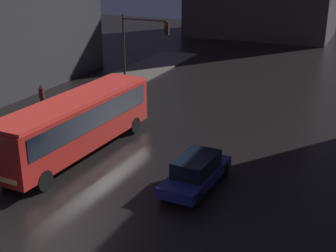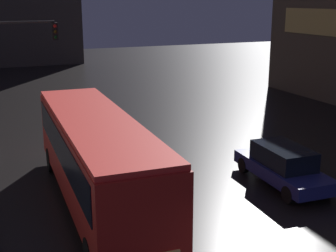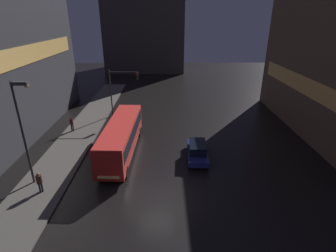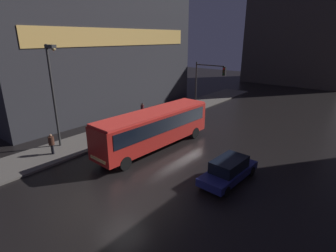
{
  "view_description": "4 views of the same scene",
  "coord_description": "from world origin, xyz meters",
  "px_view_note": "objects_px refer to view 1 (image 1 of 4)",
  "views": [
    {
      "loc": [
        10.56,
        -12.54,
        10.32
      ],
      "look_at": [
        1.34,
        7.89,
        2.0
      ],
      "focal_mm": 50.0,
      "sensor_mm": 36.0,
      "label": 1
    },
    {
      "loc": [
        -7.24,
        -8.18,
        7.06
      ],
      "look_at": [
        0.49,
        9.85,
        1.72
      ],
      "focal_mm": 50.0,
      "sensor_mm": 36.0,
      "label": 2
    },
    {
      "loc": [
        0.72,
        -15.77,
        12.44
      ],
      "look_at": [
        0.95,
        7.78,
        2.48
      ],
      "focal_mm": 28.0,
      "sensor_mm": 36.0,
      "label": 3
    },
    {
      "loc": [
        10.13,
        -8.12,
        8.81
      ],
      "look_at": [
        -1.77,
        6.41,
        2.42
      ],
      "focal_mm": 28.0,
      "sensor_mm": 36.0,
      "label": 4
    }
  ],
  "objects_px": {
    "bus_near": "(77,120)",
    "car_taxi": "(196,171)",
    "pedestrian_mid": "(42,95)",
    "traffic_light_main": "(139,43)"
  },
  "relations": [
    {
      "from": "bus_near",
      "to": "car_taxi",
      "type": "relative_size",
      "value": 2.35
    },
    {
      "from": "car_taxi",
      "to": "traffic_light_main",
      "type": "distance_m",
      "value": 14.59
    },
    {
      "from": "bus_near",
      "to": "traffic_light_main",
      "type": "bearing_deg",
      "value": -79.02
    },
    {
      "from": "car_taxi",
      "to": "pedestrian_mid",
      "type": "xyz_separation_m",
      "value": [
        -13.7,
        6.07,
        0.38
      ]
    },
    {
      "from": "bus_near",
      "to": "pedestrian_mid",
      "type": "bearing_deg",
      "value": -36.04
    },
    {
      "from": "car_taxi",
      "to": "pedestrian_mid",
      "type": "bearing_deg",
      "value": -20.87
    },
    {
      "from": "bus_near",
      "to": "car_taxi",
      "type": "xyz_separation_m",
      "value": [
        7.18,
        -0.92,
        -1.2
      ]
    },
    {
      "from": "bus_near",
      "to": "traffic_light_main",
      "type": "relative_size",
      "value": 1.79
    },
    {
      "from": "car_taxi",
      "to": "bus_near",
      "type": "bearing_deg",
      "value": -4.23
    },
    {
      "from": "bus_near",
      "to": "pedestrian_mid",
      "type": "xyz_separation_m",
      "value": [
        -6.52,
        5.16,
        -0.82
      ]
    }
  ]
}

